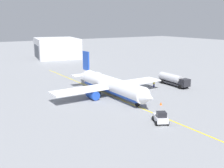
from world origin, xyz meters
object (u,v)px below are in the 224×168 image
(airplane, at_px, (111,85))
(pushback_tug, at_px, (161,118))
(fuel_tanker, at_px, (173,79))
(refueling_worker, at_px, (154,84))
(safety_cone_nose, at_px, (161,104))

(airplane, distance_m, pushback_tug, 20.21)
(pushback_tug, bearing_deg, fuel_tanker, 131.29)
(refueling_worker, bearing_deg, safety_cone_nose, -35.57)
(fuel_tanker, xyz_separation_m, refueling_worker, (-1.32, -5.86, -0.91))
(safety_cone_nose, bearing_deg, pushback_tug, -42.61)
(refueling_worker, distance_m, safety_cone_nose, 16.37)
(pushback_tug, xyz_separation_m, safety_cone_nose, (-7.90, 7.26, -0.70))
(fuel_tanker, height_order, safety_cone_nose, fuel_tanker)
(pushback_tug, bearing_deg, refueling_worker, 141.64)
(airplane, bearing_deg, pushback_tug, -5.99)
(airplane, relative_size, safety_cone_nose, 49.74)
(airplane, xyz_separation_m, safety_cone_nose, (12.13, 5.16, -2.32))
(airplane, bearing_deg, fuel_tanker, 89.59)
(fuel_tanker, distance_m, pushback_tug, 30.14)
(pushback_tug, relative_size, refueling_worker, 2.41)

